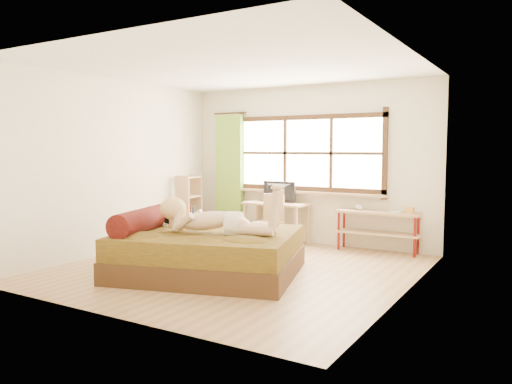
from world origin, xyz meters
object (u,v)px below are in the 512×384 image
Objects in this scene: bed at (205,251)px; chair at (271,218)px; bookshelf at (189,206)px; desk at (276,208)px; pipe_shelf at (379,222)px; kitten at (170,217)px; woman at (215,207)px.

chair is at bearing 77.77° from bed.
bed is 2.33× the size of bookshelf.
bookshelf is at bearing -164.04° from desk.
bed is 2.04m from chair.
chair is 1.74m from pipe_shelf.
bed reaches higher than pipe_shelf.
desk is at bearing -178.43° from pipe_shelf.
bed is 2.77m from bookshelf.
desk is at bearing 79.60° from bed.
chair is (0.52, 1.91, -0.21)m from kitten.
bookshelf reaches higher than chair.
desk is (-0.25, 2.39, 0.30)m from bed.
kitten is at bearing 153.82° from woman.
bookshelf is at bearing -174.10° from pipe_shelf.
kitten is 0.38× the size of chair.
woman is 0.91m from kitten.
pipe_shelf is (2.19, 2.40, -0.22)m from kitten.
woman is 4.67× the size of kitten.
woman reaches higher than bookshelf.
kitten is at bearing -102.13° from chair.
woman is at bearing -53.52° from bookshelf.
chair reaches higher than kitten.
woman is (0.20, -0.03, 0.59)m from bed.
woman is 1.37× the size of desk.
chair is (0.10, -0.37, -0.12)m from desk.
bed is 2.43m from desk.
desk is (-0.46, 2.43, -0.29)m from woman.
pipe_shelf reaches higher than desk.
bookshelf is at bearing 118.72° from woman.
bed is at bearing -123.49° from pipe_shelf.
pipe_shelf is (1.77, 0.12, -0.13)m from desk.
chair is at bearing -165.94° from pipe_shelf.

